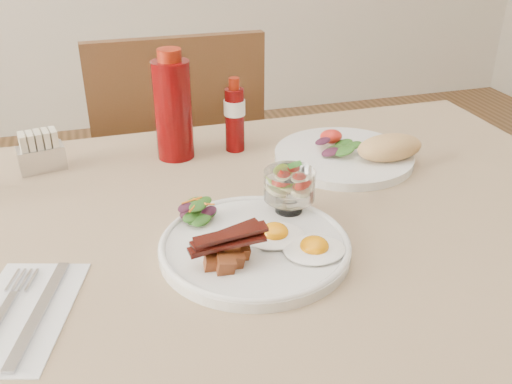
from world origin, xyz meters
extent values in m
cylinder|color=#56321B|center=(0.59, 0.36, 0.35)|extent=(0.06, 0.06, 0.71)
cube|color=#56321B|center=(0.00, 0.00, 0.73)|extent=(1.30, 0.85, 0.04)
cube|color=tan|center=(0.00, 0.00, 0.75)|extent=(1.33, 0.88, 0.00)
cylinder|color=#56321B|center=(-0.18, 0.57, 0.23)|extent=(0.04, 0.04, 0.45)
cylinder|color=#56321B|center=(0.18, 0.57, 0.23)|extent=(0.04, 0.04, 0.45)
cylinder|color=#56321B|center=(-0.18, 0.93, 0.23)|extent=(0.04, 0.04, 0.45)
cylinder|color=#56321B|center=(0.18, 0.93, 0.23)|extent=(0.04, 0.04, 0.45)
cube|color=#56321B|center=(0.00, 0.75, 0.47)|extent=(0.42, 0.42, 0.03)
cube|color=#56321B|center=(0.00, 0.55, 0.70)|extent=(0.42, 0.03, 0.46)
cylinder|color=white|center=(0.00, -0.08, 0.76)|extent=(0.28, 0.28, 0.02)
ellipsoid|color=white|center=(0.08, -0.13, 0.77)|extent=(0.11, 0.10, 0.01)
ellipsoid|color=#FF8F05|center=(0.08, -0.13, 0.78)|extent=(0.04, 0.04, 0.02)
ellipsoid|color=white|center=(0.03, -0.07, 0.77)|extent=(0.11, 0.10, 0.01)
ellipsoid|color=#FF8F05|center=(0.03, -0.07, 0.78)|extent=(0.04, 0.04, 0.02)
cube|color=brown|center=(-0.05, -0.11, 0.78)|extent=(0.03, 0.03, 0.02)
cube|color=brown|center=(-0.04, -0.13, 0.78)|extent=(0.03, 0.03, 0.02)
cube|color=brown|center=(-0.07, -0.12, 0.78)|extent=(0.03, 0.03, 0.02)
cube|color=brown|center=(-0.03, -0.11, 0.78)|extent=(0.03, 0.03, 0.02)
cube|color=brown|center=(-0.06, -0.14, 0.78)|extent=(0.03, 0.03, 0.02)
cube|color=brown|center=(-0.07, -0.10, 0.78)|extent=(0.03, 0.03, 0.02)
cube|color=brown|center=(-0.04, -0.12, 0.79)|extent=(0.03, 0.03, 0.02)
cube|color=#47110B|center=(-0.05, -0.11, 0.80)|extent=(0.10, 0.03, 0.01)
cube|color=#47110B|center=(-0.05, -0.12, 0.80)|extent=(0.10, 0.03, 0.01)
cube|color=#47110B|center=(-0.05, -0.11, 0.81)|extent=(0.10, 0.04, 0.01)
cube|color=#47110B|center=(-0.04, -0.12, 0.81)|extent=(0.10, 0.02, 0.01)
ellipsoid|color=#204A13|center=(-0.06, 0.01, 0.77)|extent=(0.04, 0.03, 0.01)
ellipsoid|color=#204A13|center=(-0.05, 0.01, 0.78)|extent=(0.04, 0.03, 0.01)
ellipsoid|color=#371123|center=(-0.08, 0.02, 0.78)|extent=(0.03, 0.02, 0.01)
ellipsoid|color=#204A13|center=(-0.06, -0.01, 0.78)|extent=(0.04, 0.03, 0.01)
ellipsoid|color=#204A13|center=(-0.08, 0.00, 0.78)|extent=(0.03, 0.03, 0.01)
ellipsoid|color=#371123|center=(-0.05, 0.00, 0.79)|extent=(0.03, 0.02, 0.01)
ellipsoid|color=#204A13|center=(-0.07, 0.02, 0.79)|extent=(0.04, 0.03, 0.01)
ellipsoid|color=#204A13|center=(-0.05, 0.02, 0.79)|extent=(0.03, 0.02, 0.01)
ellipsoid|color=#371123|center=(-0.08, 0.01, 0.79)|extent=(0.03, 0.02, 0.01)
ellipsoid|color=#204A13|center=(-0.06, 0.00, 0.80)|extent=(0.03, 0.03, 0.01)
cylinder|color=orange|center=(-0.06, 0.01, 0.80)|extent=(0.02, 0.03, 0.01)
cylinder|color=orange|center=(-0.07, 0.02, 0.80)|extent=(0.03, 0.01, 0.01)
cylinder|color=orange|center=(-0.06, 0.00, 0.80)|extent=(0.03, 0.02, 0.01)
cylinder|color=orange|center=(-0.07, 0.00, 0.80)|extent=(0.02, 0.03, 0.01)
cylinder|color=white|center=(0.08, 0.00, 0.77)|extent=(0.04, 0.04, 0.01)
cylinder|color=white|center=(0.08, 0.00, 0.78)|extent=(0.02, 0.02, 0.01)
cylinder|color=white|center=(0.08, 0.00, 0.81)|extent=(0.08, 0.08, 0.05)
cylinder|color=#FFF4B4|center=(0.07, 0.01, 0.80)|extent=(0.02, 0.02, 0.01)
cylinder|color=#FFF4B4|center=(0.09, -0.01, 0.81)|extent=(0.02, 0.02, 0.01)
cylinder|color=#FFF4B4|center=(0.09, 0.01, 0.81)|extent=(0.02, 0.02, 0.01)
cylinder|color=#99CA3D|center=(0.08, 0.01, 0.83)|extent=(0.03, 0.03, 0.01)
cone|color=red|center=(0.09, -0.02, 0.83)|extent=(0.02, 0.02, 0.02)
cone|color=red|center=(0.07, 0.00, 0.83)|extent=(0.02, 0.02, 0.02)
cone|color=red|center=(0.09, 0.01, 0.84)|extent=(0.02, 0.02, 0.02)
ellipsoid|color=#3B8A31|center=(0.09, 0.00, 0.85)|extent=(0.02, 0.01, 0.00)
ellipsoid|color=#3B8A31|center=(0.09, 0.00, 0.85)|extent=(0.02, 0.01, 0.00)
cylinder|color=white|center=(0.26, 0.18, 0.76)|extent=(0.27, 0.27, 0.02)
ellipsoid|color=#204A13|center=(0.24, 0.18, 0.77)|extent=(0.05, 0.04, 0.01)
ellipsoid|color=#204A13|center=(0.27, 0.20, 0.78)|extent=(0.04, 0.03, 0.01)
ellipsoid|color=#371123|center=(0.23, 0.17, 0.78)|extent=(0.04, 0.03, 0.01)
ellipsoid|color=#204A13|center=(0.25, 0.15, 0.78)|extent=(0.04, 0.03, 0.01)
ellipsoid|color=#204A13|center=(0.28, 0.17, 0.79)|extent=(0.04, 0.03, 0.01)
ellipsoid|color=#371123|center=(0.23, 0.20, 0.79)|extent=(0.03, 0.03, 0.01)
ellipsoid|color=red|center=(0.25, 0.22, 0.78)|extent=(0.05, 0.04, 0.03)
ellipsoid|color=tan|center=(0.33, 0.13, 0.79)|extent=(0.14, 0.09, 0.05)
cylinder|color=#590505|center=(-0.05, 0.29, 0.85)|extent=(0.08, 0.08, 0.19)
cylinder|color=maroon|center=(-0.05, 0.29, 0.96)|extent=(0.05, 0.05, 0.02)
cylinder|color=#590505|center=(0.07, 0.29, 0.82)|extent=(0.04, 0.04, 0.13)
cylinder|color=white|center=(0.07, 0.29, 0.84)|extent=(0.04, 0.04, 0.03)
cylinder|color=maroon|center=(0.07, 0.29, 0.89)|extent=(0.02, 0.02, 0.02)
cube|color=#B9B8BD|center=(-0.30, 0.31, 0.78)|extent=(0.09, 0.06, 0.05)
cube|color=beige|center=(-0.33, 0.30, 0.80)|extent=(0.02, 0.04, 0.05)
cube|color=beige|center=(-0.32, 0.30, 0.80)|extent=(0.02, 0.04, 0.05)
cube|color=beige|center=(-0.30, 0.31, 0.80)|extent=(0.02, 0.04, 0.05)
cube|color=beige|center=(-0.29, 0.31, 0.80)|extent=(0.02, 0.04, 0.05)
cube|color=beige|center=(-0.28, 0.31, 0.80)|extent=(0.02, 0.04, 0.05)
cube|color=white|center=(-0.32, -0.13, 0.75)|extent=(0.18, 0.24, 0.00)
cube|color=#B9B8BD|center=(-0.30, -0.14, 0.76)|extent=(0.07, 0.20, 0.00)
cube|color=#B9B8BD|center=(-0.33, -0.06, 0.76)|extent=(0.02, 0.05, 0.00)
cube|color=#B9B8BD|center=(-0.32, -0.06, 0.76)|extent=(0.02, 0.05, 0.00)
cube|color=#B9B8BD|center=(-0.32, -0.06, 0.76)|extent=(0.02, 0.05, 0.00)
cube|color=#B9B8BD|center=(-0.31, -0.06, 0.76)|extent=(0.02, 0.05, 0.00)
camera|label=1|loc=(-0.20, -0.75, 1.22)|focal=40.00mm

